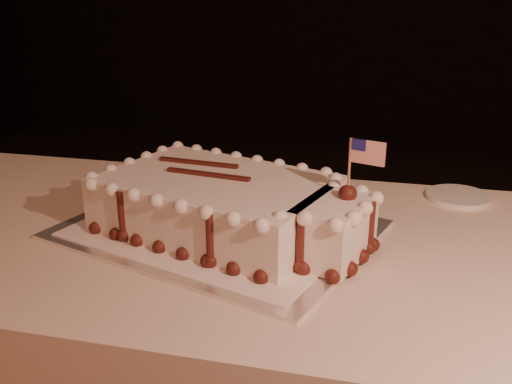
# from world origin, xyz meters

# --- Properties ---
(cake_board) EXTENTS (0.70, 0.60, 0.01)m
(cake_board) POSITION_xyz_m (-0.20, 0.61, 0.75)
(cake_board) COLOR white
(cake_board) RESTS_ON banquet_table
(doily) EXTENTS (0.63, 0.54, 0.00)m
(doily) POSITION_xyz_m (-0.20, 0.61, 0.76)
(doily) COLOR white
(doily) RESTS_ON cake_board
(sheet_cake) EXTENTS (0.59, 0.43, 0.22)m
(sheet_cake) POSITION_xyz_m (-0.17, 0.60, 0.81)
(sheet_cake) COLOR white
(sheet_cake) RESTS_ON doily
(side_plate) EXTENTS (0.15, 0.15, 0.01)m
(side_plate) POSITION_xyz_m (0.30, 0.92, 0.76)
(side_plate) COLOR white
(side_plate) RESTS_ON banquet_table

